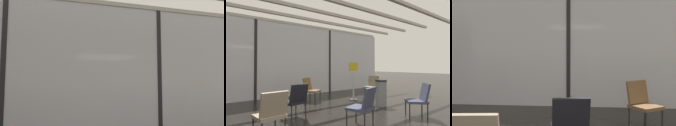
# 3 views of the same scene
# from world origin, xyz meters

# --- Properties ---
(glass_curtain_wall) EXTENTS (14.00, 0.08, 3.13)m
(glass_curtain_wall) POSITION_xyz_m (0.00, 5.20, 1.56)
(glass_curtain_wall) COLOR silver
(glass_curtain_wall) RESTS_ON ground
(window_mullion_0) EXTENTS (0.10, 0.12, 3.13)m
(window_mullion_0) POSITION_xyz_m (-3.50, 5.20, 1.56)
(window_mullion_0) COLOR black
(window_mullion_0) RESTS_ON ground
(window_mullion_1) EXTENTS (0.10, 0.12, 3.13)m
(window_mullion_1) POSITION_xyz_m (0.00, 5.20, 1.56)
(window_mullion_1) COLOR black
(window_mullion_1) RESTS_ON ground
(parked_airplane) EXTENTS (11.60, 3.80, 3.80)m
(parked_airplane) POSITION_xyz_m (1.08, 9.48, 1.90)
(parked_airplane) COLOR #B2BCD6
(parked_airplane) RESTS_ON ground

